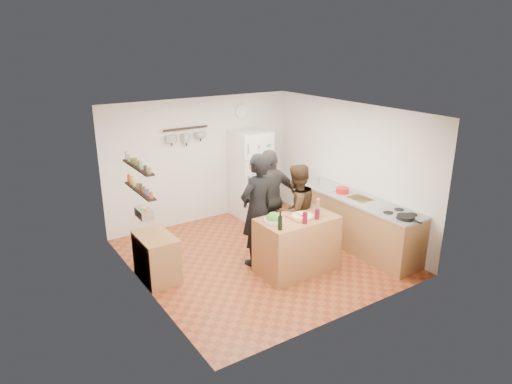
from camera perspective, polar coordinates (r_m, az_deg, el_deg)
room_shell at (r=7.77m, az=-1.17°, el=1.27°), size 4.20×4.20×4.20m
prep_island at (r=7.35m, az=5.12°, el=-6.53°), size 1.25×0.72×0.91m
pizza_board at (r=7.19m, az=5.82°, el=-3.08°), size 0.42×0.34×0.02m
pizza at (r=7.19m, az=5.83°, el=-2.94°), size 0.34×0.34×0.02m
salad_bowl at (r=6.96m, az=2.25°, el=-3.60°), size 0.30×0.30×0.06m
wine_bottle at (r=6.68m, az=3.04°, el=-3.89°), size 0.07×0.07×0.21m
wine_glass_near at (r=6.93m, az=6.15°, el=-3.24°), size 0.07×0.07×0.18m
wine_glass_far at (r=7.13m, az=7.63°, el=-2.74°), size 0.07×0.07×0.17m
pepper_mill at (r=7.44m, az=7.73°, el=-1.75°), size 0.06×0.06×0.18m
salt_canister at (r=7.24m, az=7.69°, el=-2.57°), size 0.08×0.08×0.13m
person_left at (r=7.38m, az=0.15°, el=-2.24°), size 0.76×0.58×1.88m
person_center at (r=7.70m, az=5.01°, el=-2.41°), size 0.82×0.66×1.63m
person_back at (r=8.02m, az=1.80°, el=-0.89°), size 1.07×0.51×1.78m
counter_run at (r=8.37m, az=12.29°, el=-3.69°), size 0.63×2.63×0.90m
stove_top at (r=7.63m, az=17.56°, el=-2.69°), size 0.60×0.62×0.02m
skillet at (r=7.43m, az=18.21°, el=-3.02°), size 0.28×0.28×0.05m
sink at (r=8.79m, az=8.59°, el=0.85°), size 0.50×0.80×0.03m
cutting_board at (r=8.16m, az=12.86°, el=-0.86°), size 0.30×0.40×0.02m
red_bowl at (r=8.37m, az=10.74°, el=0.21°), size 0.23×0.23×0.10m
fridge at (r=9.46m, az=-0.67°, el=2.26°), size 0.70×0.68×1.80m
wall_clock at (r=9.46m, az=-1.79°, el=10.02°), size 0.30×0.03×0.30m
spice_shelf_lower at (r=6.74m, az=-14.32°, el=0.16°), size 0.12×1.00×0.02m
spice_shelf_upper at (r=6.65m, az=-14.56°, el=3.02°), size 0.12×1.00×0.02m
produce_basket at (r=6.87m, az=-13.86°, el=-2.57°), size 0.18×0.35×0.14m
side_table at (r=7.27m, az=-12.32°, el=-7.98°), size 0.50×0.80×0.73m
pot_rack at (r=8.82m, az=-8.78°, el=7.86°), size 0.90×0.04×0.04m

